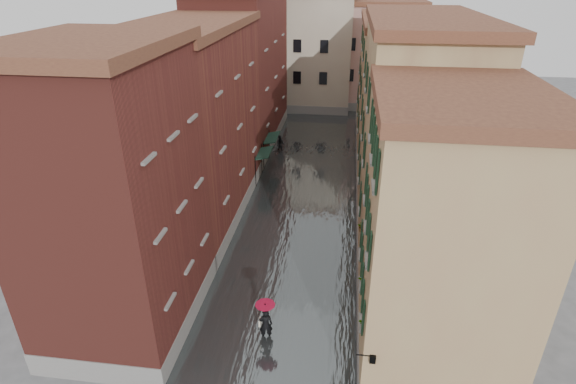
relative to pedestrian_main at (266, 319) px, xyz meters
The scene contains 16 objects.
ground 2.87m from the pedestrian_main, 83.57° to the left, with size 120.00×120.00×0.00m, color #515153.
floodwater 15.62m from the pedestrian_main, 88.93° to the left, with size 10.00×60.00×0.20m, color #424849.
building_left_near 8.55m from the pedestrian_main, behind, with size 6.00×8.00×13.00m, color maroon.
building_left_mid 14.29m from the pedestrian_main, 120.11° to the left, with size 6.00×14.00×12.50m, color brown.
building_left_far 28.01m from the pedestrian_main, 104.17° to the left, with size 6.00×16.00×14.00m, color maroon.
building_right_near 8.60m from the pedestrian_main, ahead, with size 6.00×8.00×11.50m, color #A37954.
building_right_mid 14.66m from the pedestrian_main, 57.79° to the left, with size 6.00×14.00×13.00m, color tan.
building_right_far 27.92m from the pedestrian_main, 74.66° to the left, with size 6.00×16.00×11.50m, color #A37954.
building_end_cream 41.00m from the pedestrian_main, 93.82° to the left, with size 12.00×9.00×13.00m, color #C0B699.
building_end_pink 43.30m from the pedestrian_main, 81.60° to the left, with size 10.00×9.00×12.00m, color tan.
awning_near 17.60m from the pedestrian_main, 100.50° to the left, with size 1.09×2.72×2.80m.
awning_far 21.17m from the pedestrian_main, 98.70° to the left, with size 1.09×3.03×2.80m.
wall_lantern 6.02m from the pedestrian_main, 36.58° to the right, with size 0.71×0.22×0.35m.
window_planters 5.19m from the pedestrian_main, 18.94° to the left, with size 0.59×8.30×0.84m.
pedestrian_main is the anchor object (origin of this frame).
pedestrian_far 24.02m from the pedestrian_main, 96.85° to the left, with size 0.82×0.64×1.69m, color black.
Camera 1 is at (2.86, -18.26, 15.79)m, focal length 28.00 mm.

